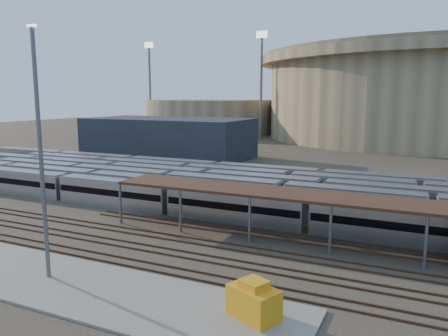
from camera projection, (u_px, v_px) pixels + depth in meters
name	position (u px, v px, depth m)	size (l,w,h in m)	color
ground	(171.00, 235.00, 49.66)	(420.00, 420.00, 0.00)	#383026
apron	(31.00, 274.00, 38.33)	(50.00, 9.00, 0.20)	gray
subway_trains	(227.00, 188.00, 66.48)	(128.40, 23.90, 3.60)	#AAAAAE
inspection_shed	(381.00, 204.00, 43.22)	(60.30, 6.00, 5.30)	slate
empty_tracks	(145.00, 247.00, 45.18)	(170.00, 9.62, 0.18)	#4C3323
stadium	(429.00, 94.00, 161.62)	(124.00, 124.00, 32.50)	gray
secondary_arena	(212.00, 116.00, 189.80)	(56.00, 56.00, 14.00)	gray
service_building	(168.00, 138.00, 112.64)	(42.00, 20.00, 10.00)	#1E232D
floodlight_0	(261.00, 82.00, 157.15)	(4.00, 1.00, 38.40)	slate
floodlight_1	(150.00, 84.00, 189.10)	(4.00, 1.00, 38.40)	slate
floodlight_3	(343.00, 85.00, 193.46)	(4.00, 1.00, 38.40)	slate
yard_light_pole	(41.00, 155.00, 35.96)	(0.80, 0.36, 20.95)	slate
yellow_equipment	(254.00, 303.00, 30.53)	(3.53, 2.21, 2.21)	orange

